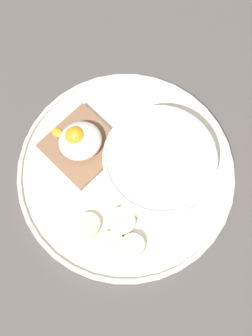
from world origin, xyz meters
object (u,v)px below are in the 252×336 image
at_px(banana_slice_back, 121,221).
at_px(banana_slice_right, 133,245).
at_px(toast_slice, 82,146).
at_px(poached_egg, 79,140).
at_px(oatmeal_bowl, 159,164).
at_px(banana_slice_left, 112,243).
at_px(banana_slice_front, 89,225).

bearing_deg(banana_slice_back, banana_slice_right, -91.32).
height_order(toast_slice, poached_egg, poached_egg).
distance_m(oatmeal_bowl, banana_slice_back, 0.09).
bearing_deg(banana_slice_left, oatmeal_bowl, 30.63).
relative_size(toast_slice, banana_slice_back, 2.22).
bearing_deg(banana_slice_right, poached_egg, 89.79).
xyz_separation_m(oatmeal_bowl, banana_slice_right, (-0.08, -0.07, -0.02)).
distance_m(banana_slice_left, banana_slice_back, 0.03).
height_order(oatmeal_bowl, toast_slice, oatmeal_bowl).
distance_m(banana_slice_front, banana_slice_right, 0.06).
xyz_separation_m(banana_slice_front, banana_slice_right, (0.04, -0.05, 0.00)).
height_order(banana_slice_front, banana_slice_right, banana_slice_right).
xyz_separation_m(poached_egg, banana_slice_front, (-0.04, -0.10, -0.02)).
distance_m(toast_slice, banana_slice_right, 0.15).
bearing_deg(oatmeal_bowl, banana_slice_back, -152.31).
relative_size(banana_slice_front, banana_slice_right, 1.03).
bearing_deg(banana_slice_left, banana_slice_front, 113.57).
bearing_deg(poached_egg, oatmeal_bowl, -45.39).
distance_m(toast_slice, poached_egg, 0.02).
xyz_separation_m(banana_slice_left, banana_slice_right, (0.02, -0.01, 0.00)).
relative_size(oatmeal_bowl, poached_egg, 2.15).
relative_size(poached_egg, banana_slice_right, 2.02).
bearing_deg(banana_slice_front, banana_slice_left, -66.43).
distance_m(oatmeal_bowl, banana_slice_left, 0.12).
height_order(poached_egg, banana_slice_front, poached_egg).
xyz_separation_m(toast_slice, banana_slice_right, (-0.00, -0.15, 0.00)).
bearing_deg(banana_slice_right, oatmeal_bowl, 43.99).
xyz_separation_m(poached_egg, banana_slice_right, (-0.00, -0.15, -0.02)).
distance_m(oatmeal_bowl, banana_slice_front, 0.12).
distance_m(toast_slice, banana_slice_left, 0.14).
bearing_deg(toast_slice, banana_slice_back, -90.25).
height_order(banana_slice_left, banana_slice_back, banana_slice_back).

